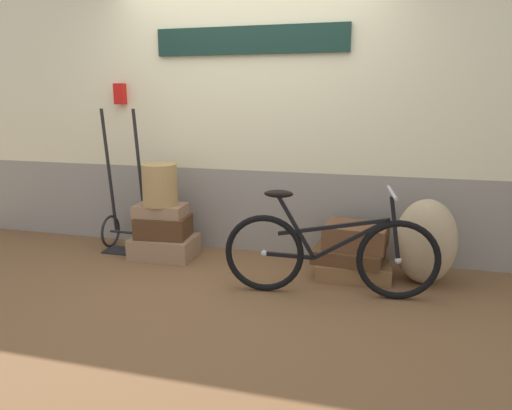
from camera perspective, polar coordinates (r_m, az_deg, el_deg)
ground at (r=4.04m, az=-3.82°, el=-9.10°), size 8.54×5.20×0.06m
station_building at (r=4.55m, az=-0.37°, el=12.19°), size 6.54×0.74×2.84m
suitcase_0 at (r=4.57m, az=-10.94°, el=-4.94°), size 0.59×0.44×0.20m
suitcase_1 at (r=4.52m, az=-11.05°, el=-2.55°), size 0.51×0.39×0.20m
suitcase_2 at (r=4.49m, az=-11.41°, el=-0.62°), size 0.48×0.33×0.11m
suitcase_3 at (r=4.13m, az=11.49°, el=-7.41°), size 0.65×0.51×0.13m
suitcase_4 at (r=4.08m, az=11.11°, el=-5.80°), size 0.61×0.50×0.11m
suitcase_5 at (r=4.06m, az=11.95°, el=-3.66°), size 0.54×0.45×0.20m
wicker_basket at (r=4.42m, az=-11.50°, el=2.41°), size 0.32×0.32×0.38m
luggage_trolley at (r=4.84m, az=-15.32°, el=-1.69°), size 0.42×0.38×1.37m
burlap_sack at (r=4.04m, az=19.73°, el=-4.17°), size 0.48×0.41×0.70m
bicycle at (r=3.62m, az=8.76°, el=-5.76°), size 1.60×0.46×0.82m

